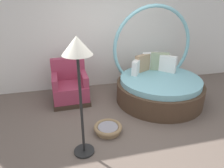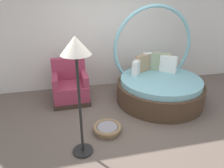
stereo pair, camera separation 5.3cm
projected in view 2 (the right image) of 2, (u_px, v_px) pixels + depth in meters
The scene contains 6 objects.
ground_plane at pixel (128, 126), 3.90m from camera, with size 8.00×8.00×0.02m, color #66564C.
back_wall at pixel (106, 25), 5.07m from camera, with size 8.00×0.12×3.12m, color silver.
round_daybed at pixel (159, 83), 4.71m from camera, with size 1.95×1.95×2.08m.
red_armchair at pixel (71, 87), 4.69m from camera, with size 0.82×0.82×0.94m.
pet_basket at pixel (107, 128), 3.69m from camera, with size 0.51×0.51×0.13m.
floor_lamp at pixel (76, 58), 2.63m from camera, with size 0.40×0.40×1.82m.
Camera 2 is at (-1.01, -3.09, 2.30)m, focal length 32.95 mm.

